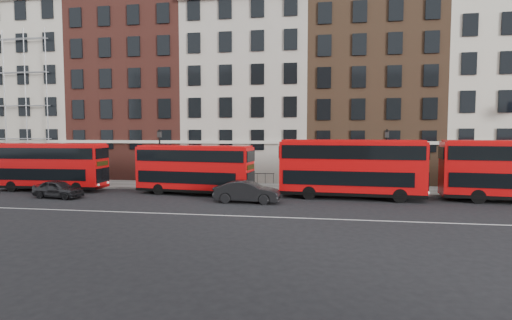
% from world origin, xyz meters
% --- Properties ---
extents(ground, '(120.00, 120.00, 0.00)m').
position_xyz_m(ground, '(0.00, 0.00, 0.00)').
color(ground, black).
rests_on(ground, ground).
extents(pavement, '(80.00, 5.00, 0.15)m').
position_xyz_m(pavement, '(0.00, 10.50, 0.07)').
color(pavement, gray).
rests_on(pavement, ground).
extents(kerb, '(80.00, 0.30, 0.16)m').
position_xyz_m(kerb, '(0.00, 8.00, 0.08)').
color(kerb, gray).
rests_on(kerb, ground).
extents(road_centre_line, '(70.00, 0.12, 0.01)m').
position_xyz_m(road_centre_line, '(0.00, -2.00, 0.01)').
color(road_centre_line, white).
rests_on(road_centre_line, ground).
extents(building_terrace, '(64.00, 11.95, 22.00)m').
position_xyz_m(building_terrace, '(-0.31, 17.88, 10.24)').
color(building_terrace, '#B5AD9C').
rests_on(building_terrace, ground).
extents(bus_a, '(10.12, 2.75, 4.22)m').
position_xyz_m(bus_a, '(-15.99, 5.82, 2.26)').
color(bus_a, red).
rests_on(bus_a, ground).
extents(bus_b, '(9.97, 3.49, 4.10)m').
position_xyz_m(bus_b, '(-2.62, 5.83, 2.20)').
color(bus_b, red).
rests_on(bus_b, ground).
extents(bus_c, '(11.11, 3.32, 4.61)m').
position_xyz_m(bus_c, '(10.06, 5.83, 2.47)').
color(bus_c, red).
rests_on(bus_c, ground).
extents(car_rear, '(4.30, 2.23, 1.40)m').
position_xyz_m(car_rear, '(-12.69, 2.42, 0.70)').
color(car_rear, black).
rests_on(car_rear, ground).
extents(car_front, '(4.89, 1.80, 1.60)m').
position_xyz_m(car_front, '(2.41, 2.82, 0.80)').
color(car_front, black).
rests_on(car_front, ground).
extents(lamp_post_left, '(0.44, 0.44, 5.33)m').
position_xyz_m(lamp_post_left, '(-6.77, 8.58, 3.08)').
color(lamp_post_left, black).
rests_on(lamp_post_left, pavement).
extents(lamp_post_right, '(0.44, 0.44, 5.33)m').
position_xyz_m(lamp_post_right, '(13.25, 9.12, 3.08)').
color(lamp_post_right, black).
rests_on(lamp_post_right, pavement).
extents(iron_railings, '(6.60, 0.06, 1.00)m').
position_xyz_m(iron_railings, '(0.00, 12.70, 0.65)').
color(iron_railings, black).
rests_on(iron_railings, pavement).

